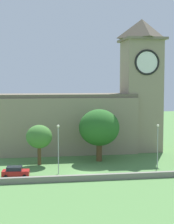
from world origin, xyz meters
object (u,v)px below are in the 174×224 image
car_red (15,172)px  streetlamp_west_mid (58,142)px  streetlamp_central (158,139)px  tree_riverside_west (39,137)px  church (93,110)px  tree_by_tower (99,128)px

car_red → streetlamp_west_mid: (6.69, 0.93, 4.32)m
streetlamp_west_mid → streetlamp_central: streetlamp_west_mid is taller
car_red → tree_riverside_west: tree_riverside_west is taller
car_red → church: bearing=50.7°
tree_by_tower → streetlamp_central: bearing=-39.4°
streetlamp_central → tree_by_tower: tree_by_tower is taller
church → streetlamp_west_mid: size_ratio=4.36×
church → car_red: 25.39m
car_red → streetlamp_central: size_ratio=0.57×
car_red → tree_riverside_west: bearing=63.4°
car_red → streetlamp_west_mid: 8.02m
streetlamp_central → tree_by_tower: bearing=140.6°
streetlamp_west_mid → tree_riverside_west: (-2.85, 6.74, -0.19)m
church → car_red: (-15.26, -18.66, -7.98)m
streetlamp_west_mid → streetlamp_central: 16.81m
car_red → streetlamp_central: 23.91m
church → streetlamp_central: (8.21, -16.68, -3.86)m
church → tree_by_tower: 9.93m
streetlamp_central → tree_by_tower: size_ratio=0.78×
streetlamp_central → tree_riverside_west: size_ratio=1.06×
car_red → tree_by_tower: (14.81, 9.09, 5.37)m
car_red → tree_by_tower: size_ratio=0.44×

